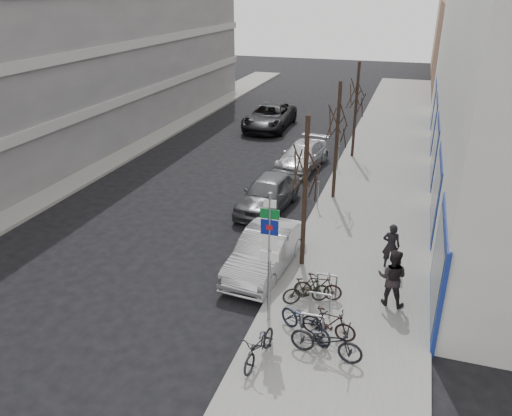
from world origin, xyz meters
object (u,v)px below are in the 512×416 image
Objects in this scene: meter_mid at (318,192)px; meter_back at (338,155)px; highway_sign_pole at (269,251)px; bike_rack at (320,302)px; bike_far_curb at (327,338)px; pedestrian_near at (391,246)px; bike_mid_inner at (306,290)px; parked_car_mid at (268,193)px; pedestrian_far at (392,277)px; bike_mid_curb at (306,320)px; meter_front at (287,249)px; tree_far at (357,87)px; tree_mid at (339,113)px; parked_car_front at (265,252)px; bike_far_inner at (318,286)px; parked_car_back at (302,156)px; bike_near_left at (260,344)px; bike_near_right at (329,323)px; lane_car at (270,117)px; tree_near at (306,158)px.

meter_back is (0.00, 5.50, 0.00)m from meter_mid.
highway_sign_pole is at bearing -88.32° from meter_mid.
meter_back is at bearing 97.02° from bike_rack.
pedestrian_near reaches higher than bike_far_curb.
bike_mid_inner is (-0.54, 0.57, -0.04)m from bike_rack.
pedestrian_far is (5.75, -6.10, 0.31)m from parked_car_mid.
bike_mid_curb is at bearing 51.70° from bike_far_curb.
bike_mid_inner is at bearing -81.39° from meter_mid.
meter_front is 3.63m from pedestrian_near.
meter_back is 0.70× the size of bike_mid_curb.
pedestrian_near is (2.97, -12.28, -3.13)m from tree_far.
parked_car_mid is 8.38m from pedestrian_far.
parked_car_front is (-1.20, -7.10, -3.36)m from tree_mid.
tree_mid is 9.25m from bike_far_inner.
parked_car_back reaches higher than bike_mid_inner.
meter_mid is at bearing 5.28° from bike_far_inner.
tree_far is at bearing 89.37° from parked_car_front.
parked_car_back is at bearing 120.88° from tree_mid.
meter_mid is 10.29m from bike_near_left.
meter_mid is 9.04m from bike_near_right.
parked_car_mid is at bearing 30.66° from bike_far_curb.
bike_far_curb is 0.43× the size of parked_car_mid.
bike_near_left is at bearing -83.79° from meter_front.
bike_rack is at bearing -82.98° from meter_back.
bike_near_right is at bearing -176.35° from bike_mid_inner.
lane_car reaches higher than meter_front.
parked_car_back is 11.19m from pedestrian_near.
highway_sign_pole reaches higher than lane_car.
parked_car_mid is 2.77× the size of pedestrian_near.
tree_near is 3.33× the size of pedestrian_near.
meter_back is at bearing 99.39° from bike_near_left.
tree_near is 1.00× the size of tree_mid.
parked_car_back is (0.20, 5.99, -0.09)m from parked_car_mid.
tree_far reaches higher than parked_car_back.
parked_car_mid is (-3.27, 6.86, 0.16)m from bike_mid_inner.
bike_mid_inner is (0.66, -15.33, -3.49)m from tree_far.
bike_far_curb reaches higher than bike_far_inner.
highway_sign_pole is 14.10m from meter_back.
parked_car_mid is at bearing -32.53° from pedestrian_near.
bike_rack is 10.08m from tree_mid.
tree_mid reaches higher than bike_near_left.
bike_near_right reaches higher than bike_mid_inner.
tree_near reaches higher than bike_near_left.
meter_front is 4.63m from bike_far_curb.
parked_car_mid is at bearing 52.23° from bike_mid_curb.
bike_mid_inner is at bearing -87.54° from tree_far.
tree_mid is 2.92× the size of pedestrian_far.
meter_mid is at bearing 91.68° from highway_sign_pole.
bike_near_right is 0.95× the size of pedestrian_near.
lane_car is at bearing 14.31° from bike_far_inner.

